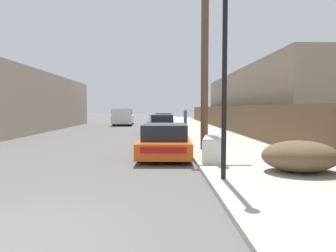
{
  "coord_description": "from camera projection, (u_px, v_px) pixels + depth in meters",
  "views": [
    {
      "loc": [
        2.04,
        -3.8,
        1.83
      ],
      "look_at": [
        2.38,
        8.64,
        1.08
      ],
      "focal_mm": 32.0,
      "sensor_mm": 36.0,
      "label": 1
    }
  ],
  "objects": [
    {
      "name": "pickup_truck",
      "position": [
        123.0,
        117.0,
        32.34
      ],
      "size": [
        2.32,
        5.87,
        1.77
      ],
      "rotation": [
        0.0,
        0.0,
        3.18
      ],
      "color": "silver",
      "rests_on": "ground"
    },
    {
      "name": "pedestrian",
      "position": [
        185.0,
        117.0,
        28.15
      ],
      "size": [
        0.34,
        0.34,
        1.67
      ],
      "color": "#282D42",
      "rests_on": "sidewalk_curb"
    },
    {
      "name": "car_parked_mid",
      "position": [
        161.0,
        125.0,
        21.06
      ],
      "size": [
        2.03,
        4.35,
        1.37
      ],
      "rotation": [
        0.0,
        0.0,
        0.08
      ],
      "color": "#2D478C",
      "rests_on": "ground"
    },
    {
      "name": "parked_sports_car_red",
      "position": [
        165.0,
        141.0,
        11.43
      ],
      "size": [
        2.04,
        4.56,
        1.24
      ],
      "rotation": [
        0.0,
        0.0,
        -0.04
      ],
      "color": "#E05114",
      "rests_on": "ground"
    },
    {
      "name": "discarded_fridge",
      "position": [
        213.0,
        148.0,
        10.04
      ],
      "size": [
        0.96,
        1.88,
        0.75
      ],
      "rotation": [
        0.0,
        0.0,
        -0.2
      ],
      "color": "silver",
      "rests_on": "sidewalk_curb"
    },
    {
      "name": "car_parked_far",
      "position": [
        163.0,
        120.0,
        31.49
      ],
      "size": [
        2.16,
        4.73,
        1.3
      ],
      "rotation": [
        0.0,
        0.0,
        0.09
      ],
      "color": "silver",
      "rests_on": "ground"
    },
    {
      "name": "ground_plane",
      "position": [
        2.0,
        250.0,
        3.85
      ],
      "size": [
        220.0,
        220.0,
        0.0
      ],
      "primitive_type": "plane",
      "color": "#595654"
    },
    {
      "name": "sidewalk_curb",
      "position": [
        195.0,
        127.0,
        27.44
      ],
      "size": [
        4.2,
        63.0,
        0.12
      ],
      "primitive_type": "cube",
      "color": "#ADA89E",
      "rests_on": "ground"
    },
    {
      "name": "brush_pile",
      "position": [
        300.0,
        156.0,
        8.05
      ],
      "size": [
        2.02,
        1.61,
        0.84
      ],
      "color": "brown",
      "rests_on": "sidewalk_curb"
    },
    {
      "name": "utility_pole",
      "position": [
        205.0,
        54.0,
        12.28
      ],
      "size": [
        1.8,
        0.3,
        7.66
      ],
      "color": "brown",
      "rests_on": "sidewalk_curb"
    },
    {
      "name": "street_lamp",
      "position": [
        225.0,
        69.0,
        7.1
      ],
      "size": [
        0.26,
        0.26,
        4.51
      ],
      "color": "black",
      "rests_on": "sidewalk_curb"
    },
    {
      "name": "building_right_house",
      "position": [
        269.0,
        101.0,
        24.91
      ],
      "size": [
        6.0,
        22.3,
        4.83
      ],
      "primitive_type": "cube",
      "color": "gray",
      "rests_on": "ground"
    },
    {
      "name": "building_left_block",
      "position": [
        5.0,
        102.0,
        23.4
      ],
      "size": [
        7.0,
        23.66,
        4.6
      ],
      "primitive_type": "cube",
      "color": "tan",
      "rests_on": "ground"
    },
    {
      "name": "wooden_fence",
      "position": [
        223.0,
        118.0,
        24.56
      ],
      "size": [
        0.08,
        40.89,
        1.86
      ],
      "primitive_type": "cube",
      "color": "brown",
      "rests_on": "sidewalk_curb"
    }
  ]
}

